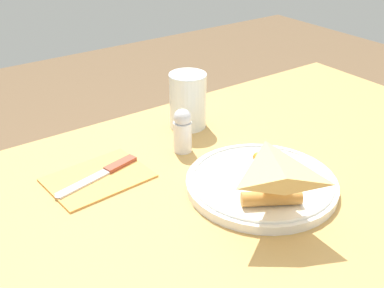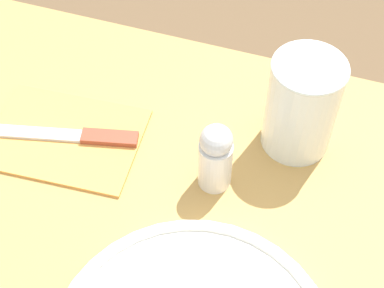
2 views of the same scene
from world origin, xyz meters
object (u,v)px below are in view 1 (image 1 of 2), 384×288
Objects in this scene: napkin_folded at (98,178)px; plate_pizza at (262,182)px; milk_glass at (188,102)px; salt_shaker at (182,130)px; butter_knife at (101,174)px; dining_table at (281,225)px.

plate_pizza is at bearing 138.48° from napkin_folded.
plate_pizza is 2.19× the size of milk_glass.
butter_knife is at bearing -1.45° from salt_shaker.
plate_pizza is 0.29m from napkin_folded.
milk_glass reaches higher than plate_pizza.
salt_shaker is at bearing 165.40° from butter_knife.
plate_pizza is 2.94× the size of salt_shaker.
dining_table is 0.32m from milk_glass.
salt_shaker reaches higher than plate_pizza.
milk_glass is (-0.04, -0.28, 0.04)m from plate_pizza.
salt_shaker reaches higher than dining_table.
milk_glass is (0.02, -0.28, 0.16)m from dining_table.
napkin_folded is 2.06× the size of salt_shaker.
salt_shaker reaches higher than napkin_folded.
plate_pizza is (0.06, -0.00, 0.12)m from dining_table.
dining_table is at bearing 175.77° from plate_pizza.
milk_glass is 1.34× the size of salt_shaker.
salt_shaker is (-0.18, 0.00, 0.04)m from napkin_folded.
milk_glass is 0.27m from butter_knife.
plate_pizza is at bearing 82.38° from milk_glass.
butter_knife is at bearing -36.75° from dining_table.
salt_shaker is at bearing 179.19° from napkin_folded.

